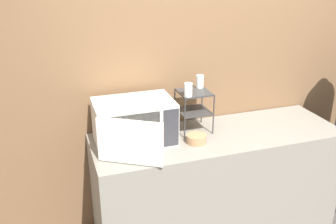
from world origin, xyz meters
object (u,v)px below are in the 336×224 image
Objects in this scene: bowl at (196,139)px; glass_front_left at (188,90)px; glass_back_right at (200,81)px; microwave at (134,123)px; dish_rack at (194,103)px.

glass_front_left is at bearing 99.21° from bowl.
glass_front_left is 1.00× the size of glass_back_right.
glass_front_left and glass_back_right have the same top height.
glass_front_left is (0.42, -0.01, 0.22)m from microwave.
glass_back_right is (0.58, 0.15, 0.22)m from microwave.
glass_front_left is 0.37m from bowl.
glass_front_left is 0.23m from glass_back_right.
dish_rack is (0.50, 0.07, 0.07)m from microwave.
glass_front_left reaches higher than microwave.
microwave is at bearing 178.66° from glass_front_left.
dish_rack is 0.18m from glass_back_right.
dish_rack is 3.21× the size of glass_front_left.
glass_back_right is at bearing 64.77° from bowl.
bowl is (-0.14, -0.30, -0.35)m from glass_back_right.
glass_front_left is (-0.08, -0.08, 0.14)m from dish_rack.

